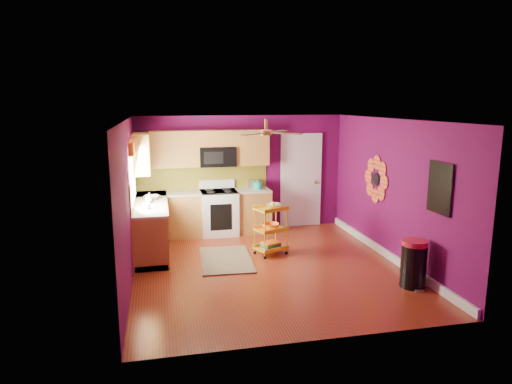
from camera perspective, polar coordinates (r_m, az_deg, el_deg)
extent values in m
plane|color=maroon|center=(7.92, 1.54, -9.36)|extent=(5.00, 5.00, 0.00)
cube|color=#5C0A48|center=(9.98, -1.83, 2.37)|extent=(4.50, 0.04, 2.50)
cube|color=#5C0A48|center=(5.25, 8.13, -5.85)|extent=(4.50, 0.04, 2.50)
cube|color=#5C0A48|center=(7.38, -15.65, -1.19)|extent=(0.04, 5.00, 2.50)
cube|color=#5C0A48|center=(8.39, 16.69, 0.21)|extent=(0.04, 5.00, 2.50)
cube|color=silver|center=(7.42, 1.64, 9.03)|extent=(4.50, 5.00, 0.04)
cube|color=white|center=(8.67, 16.08, -7.48)|extent=(0.05, 4.90, 0.14)
cube|color=#976529|center=(8.86, -12.96, -4.34)|extent=(0.60, 2.30, 0.90)
cube|color=#976529|center=(9.73, -6.42, -2.74)|extent=(2.80, 0.60, 0.90)
cube|color=beige|center=(8.75, -13.09, -1.37)|extent=(0.63, 2.30, 0.04)
cube|color=beige|center=(9.63, -6.48, -0.02)|extent=(2.80, 0.63, 0.04)
cube|color=black|center=(8.98, -12.85, -6.80)|extent=(0.54, 2.30, 0.10)
cube|color=black|center=(9.83, -6.37, -5.00)|extent=(2.80, 0.54, 0.10)
cube|color=white|center=(9.73, -4.64, -2.64)|extent=(0.76, 0.66, 0.92)
cube|color=black|center=(9.63, -4.68, 0.05)|extent=(0.76, 0.62, 0.03)
cube|color=white|center=(9.88, -4.91, 1.01)|extent=(0.76, 0.06, 0.18)
cube|color=black|center=(9.42, -4.38, -3.16)|extent=(0.45, 0.02, 0.55)
cube|color=#976529|center=(9.58, -11.10, 5.27)|extent=(1.32, 0.33, 0.75)
cube|color=#976529|center=(9.78, -0.58, 5.59)|extent=(0.72, 0.33, 0.75)
cube|color=#976529|center=(9.64, -4.92, 6.69)|extent=(0.76, 0.33, 0.34)
cube|color=#976529|center=(9.11, -14.16, 4.84)|extent=(0.33, 1.30, 0.75)
cube|color=black|center=(9.64, -4.86, 4.43)|extent=(0.76, 0.38, 0.40)
cube|color=brown|center=(9.86, -6.68, 1.87)|extent=(2.80, 0.01, 0.51)
cube|color=brown|center=(8.71, -15.08, 0.32)|extent=(0.01, 2.30, 0.51)
cube|color=white|center=(8.35, -15.22, 2.34)|extent=(0.03, 1.20, 1.00)
cube|color=orange|center=(8.30, -15.18, 5.55)|extent=(0.08, 1.35, 0.22)
cube|color=white|center=(10.32, 5.60, 1.35)|extent=(0.85, 0.04, 2.05)
cube|color=white|center=(10.30, 5.63, 1.33)|extent=(0.95, 0.02, 2.15)
sphere|color=#BF8C3F|center=(10.37, 7.37, 1.22)|extent=(0.07, 0.07, 0.07)
cylinder|color=black|center=(8.88, 14.76, 1.56)|extent=(0.01, 0.24, 0.24)
cube|color=teal|center=(7.15, 22.05, 0.47)|extent=(0.03, 0.52, 0.72)
cube|color=black|center=(7.14, 21.95, 0.47)|extent=(0.01, 0.56, 0.76)
cylinder|color=#BF8C3F|center=(7.62, 1.27, 8.49)|extent=(0.06, 0.06, 0.16)
cylinder|color=#BF8C3F|center=(7.62, 1.27, 7.44)|extent=(0.20, 0.20, 0.08)
cube|color=#4C2D19|center=(7.95, 2.72, 7.58)|extent=(0.47, 0.47, 0.01)
cube|color=#4C2D19|center=(7.83, -1.12, 7.54)|extent=(0.47, 0.47, 0.01)
cube|color=#4C2D19|center=(7.30, -0.30, 7.27)|extent=(0.47, 0.47, 0.01)
cube|color=#4C2D19|center=(7.43, 3.79, 7.32)|extent=(0.47, 0.47, 0.01)
cube|color=black|center=(8.26, -3.77, -8.41)|extent=(0.98, 1.51, 0.02)
cylinder|color=yellow|center=(8.16, 1.14, -5.32)|extent=(0.02, 0.02, 0.84)
cylinder|color=yellow|center=(8.43, 3.87, -4.79)|extent=(0.02, 0.02, 0.84)
cylinder|color=yellow|center=(8.42, -0.17, -4.78)|extent=(0.02, 0.02, 0.84)
cylinder|color=yellow|center=(8.69, 2.51, -4.28)|extent=(0.02, 0.02, 0.84)
sphere|color=black|center=(8.29, 1.13, -8.18)|extent=(0.06, 0.06, 0.06)
sphere|color=black|center=(8.56, 3.83, -7.57)|extent=(0.06, 0.06, 0.06)
sphere|color=black|center=(8.55, -0.17, -7.56)|extent=(0.06, 0.06, 0.06)
sphere|color=black|center=(8.82, 2.48, -6.99)|extent=(0.06, 0.06, 0.06)
cube|color=yellow|center=(8.32, 1.86, -2.12)|extent=(0.65, 0.57, 0.03)
cube|color=yellow|center=(8.42, 1.85, -4.69)|extent=(0.65, 0.57, 0.03)
cube|color=yellow|center=(8.52, 1.83, -7.00)|extent=(0.65, 0.57, 0.03)
imported|color=beige|center=(8.34, 2.14, -1.73)|extent=(0.39, 0.39, 0.07)
sphere|color=yellow|center=(8.33, 2.15, -1.58)|extent=(0.10, 0.10, 0.10)
imported|color=orange|center=(8.40, 1.85, -4.27)|extent=(0.40, 0.40, 0.10)
cube|color=navy|center=(8.51, 1.83, -6.78)|extent=(0.38, 0.34, 0.04)
cube|color=#267233|center=(8.50, 1.84, -6.54)|extent=(0.38, 0.34, 0.03)
cube|color=orange|center=(8.49, 1.84, -6.33)|extent=(0.38, 0.34, 0.03)
cylinder|color=black|center=(7.41, 19.07, -8.75)|extent=(0.41, 0.41, 0.66)
cylinder|color=red|center=(7.30, 19.26, -6.03)|extent=(0.38, 0.38, 0.08)
cube|color=beige|center=(7.37, 19.70, -11.51)|extent=(0.14, 0.08, 0.03)
cylinder|color=#159E8F|center=(9.74, 0.27, 0.79)|extent=(0.18, 0.18, 0.16)
sphere|color=#159E8F|center=(9.73, 0.27, 1.37)|extent=(0.06, 0.06, 0.06)
cube|color=beige|center=(9.87, -0.47, 0.98)|extent=(0.22, 0.15, 0.18)
imported|color=#EA3F72|center=(8.75, -13.18, -0.63)|extent=(0.08, 0.08, 0.18)
imported|color=white|center=(8.68, -13.26, -0.80)|extent=(0.13, 0.13, 0.16)
imported|color=white|center=(9.00, -12.93, -0.66)|extent=(0.29, 0.29, 0.07)
imported|color=white|center=(8.20, -13.49, -1.72)|extent=(0.13, 0.13, 0.10)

